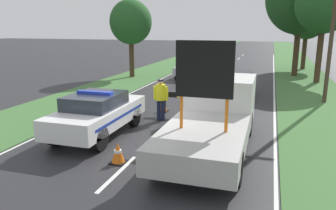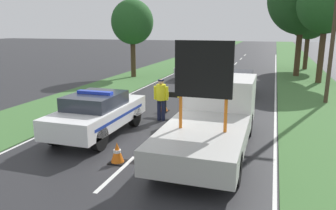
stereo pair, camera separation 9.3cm
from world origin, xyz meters
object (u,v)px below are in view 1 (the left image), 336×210
police_officer (161,96)px  roadside_tree_near_left (307,18)px  queued_car_suv_grey (237,82)px  pedestrian_civilian (186,97)px  roadside_tree_mid_left (325,4)px  road_barrier (186,97)px  utility_pole (333,20)px  traffic_cone_centre_front (118,153)px  roadside_tree_near_right (131,22)px  work_truck (214,114)px  traffic_cone_near_police (163,105)px  police_car (98,113)px  queued_car_sedan_silver (191,68)px

police_officer → roadside_tree_near_left: size_ratio=0.27×
queued_car_suv_grey → roadside_tree_near_left: 14.53m
pedestrian_civilian → roadside_tree_mid_left: 14.19m
police_officer → queued_car_suv_grey: police_officer is taller
road_barrier → queued_car_suv_grey: 5.64m
police_officer → utility_pole: (6.99, 5.59, 3.11)m
traffic_cone_centre_front → roadside_tree_near_right: 16.92m
work_truck → traffic_cone_near_police: work_truck is taller
roadside_tree_mid_left → work_truck: bearing=-108.4°
pedestrian_civilian → queued_car_suv_grey: 6.55m
police_officer → roadside_tree_mid_left: (7.36, 12.12, 4.23)m
police_car → police_officer: size_ratio=2.61×
queued_car_suv_grey → traffic_cone_near_police: bearing=60.6°
police_car → utility_pole: bearing=42.1°
police_officer → roadside_tree_mid_left: size_ratio=0.24×
roadside_tree_near_left → roadside_tree_near_right: roadside_tree_near_left is taller
pedestrian_civilian → queued_car_suv_grey: size_ratio=0.44×
police_officer → traffic_cone_centre_front: (0.22, -4.52, -0.74)m
queued_car_sedan_silver → roadside_tree_near_right: 5.67m
pedestrian_civilian → utility_pole: size_ratio=0.22×
road_barrier → roadside_tree_near_left: 20.01m
utility_pole → road_barrier: bearing=-144.4°
pedestrian_civilian → roadside_tree_near_right: (-7.01, 10.62, 3.08)m
pedestrian_civilian → utility_pole: (5.95, 5.45, 3.11)m
work_truck → pedestrian_civilian: size_ratio=3.60×
traffic_cone_centre_front → queued_car_sedan_silver: 16.44m
work_truck → roadside_tree_near_right: 15.84m
pedestrian_civilian → roadside_tree_near_left: roadside_tree_near_left is taller
work_truck → police_officer: work_truck is taller
traffic_cone_near_police → pedestrian_civilian: bearing=-42.5°
queued_car_suv_grey → queued_car_sedan_silver: bearing=-52.9°
police_car → road_barrier: police_car is taller
police_car → traffic_cone_centre_front: 2.77m
roadside_tree_near_right → roadside_tree_mid_left: bearing=5.8°
queued_car_suv_grey → roadside_tree_near_right: roadside_tree_near_right is taller
road_barrier → traffic_cone_centre_front: size_ratio=3.91×
traffic_cone_near_police → roadside_tree_near_left: bearing=67.9°
police_car → roadside_tree_mid_left: bearing=57.4°
traffic_cone_centre_front → queued_car_sedan_silver: queued_car_sedan_silver is taller
utility_pole → queued_car_suv_grey: bearing=168.4°
roadside_tree_near_left → pedestrian_civilian: bearing=-107.0°
traffic_cone_near_police → queued_car_suv_grey: size_ratio=0.15×
work_truck → roadside_tree_near_right: size_ratio=1.09×
utility_pole → traffic_cone_centre_front: bearing=-123.8°
road_barrier → roadside_tree_mid_left: (6.58, 10.98, 4.46)m
queued_car_sedan_silver → roadside_tree_mid_left: roadside_tree_mid_left is taller
police_officer → queued_car_sedan_silver: (-1.54, 11.82, -0.29)m
work_truck → roadside_tree_near_left: size_ratio=0.98×
work_truck → police_officer: (-2.59, 2.21, -0.02)m
work_truck → utility_pole: bearing=-122.6°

